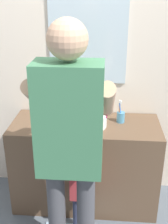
{
  "coord_description": "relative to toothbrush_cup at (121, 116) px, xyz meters",
  "views": [
    {
      "loc": [
        0.18,
        -2.0,
        1.94
      ],
      "look_at": [
        0.0,
        0.15,
        1.01
      ],
      "focal_mm": 46.6,
      "sensor_mm": 36.0,
      "label": 1
    }
  ],
  "objects": [
    {
      "name": "faucet",
      "position": [
        -0.31,
        0.14,
        0.03
      ],
      "size": [
        0.18,
        0.14,
        0.18
      ],
      "color": "#B7BABF",
      "rests_on": "vanity_cabinet"
    },
    {
      "name": "sink_basin",
      "position": [
        -0.31,
        -0.08,
        0.0
      ],
      "size": [
        0.38,
        0.38,
        0.11
      ],
      "color": "white",
      "rests_on": "vanity_cabinet"
    },
    {
      "name": "toothbrush_cup",
      "position": [
        0.0,
        0.0,
        0.0
      ],
      "size": [
        0.07,
        0.07,
        0.21
      ],
      "color": "#4C8EB2",
      "rests_on": "vanity_cabinet"
    },
    {
      "name": "adult_parent",
      "position": [
        -0.35,
        -0.75,
        0.19
      ],
      "size": [
        0.56,
        0.58,
        1.8
      ],
      "color": "#47474C",
      "rests_on": "ground"
    },
    {
      "name": "vanity_cabinet",
      "position": [
        -0.31,
        -0.06,
        -0.47
      ],
      "size": [
        1.31,
        0.54,
        0.83
      ],
      "primitive_type": "cube",
      "color": "brown",
      "rests_on": "ground"
    },
    {
      "name": "ground_plane",
      "position": [
        -0.31,
        -0.36,
        -0.89
      ],
      "size": [
        14.0,
        14.0,
        0.0
      ],
      "primitive_type": "plane",
      "color": "slate"
    },
    {
      "name": "child_toddler",
      "position": [
        -0.31,
        -0.46,
        -0.42
      ],
      "size": [
        0.24,
        0.24,
        0.79
      ],
      "color": "#2D334C",
      "rests_on": "ground"
    },
    {
      "name": "back_wall",
      "position": [
        -0.31,
        0.26,
        0.47
      ],
      "size": [
        4.4,
        0.1,
        2.7
      ],
      "color": "beige",
      "rests_on": "ground"
    }
  ]
}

